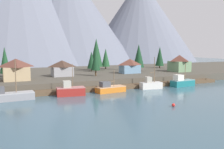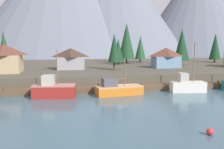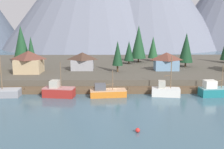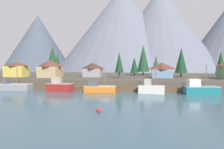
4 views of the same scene
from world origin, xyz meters
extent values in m
cube|color=#3D5B6B|center=(0.00, 20.00, -0.50)|extent=(400.00, 400.00, 1.00)
cube|color=brown|center=(0.00, 2.00, 0.50)|extent=(80.00, 4.00, 1.00)
cylinder|color=brown|center=(-20.00, 0.20, 0.80)|extent=(0.36, 0.36, 1.60)
cylinder|color=brown|center=(-12.00, 0.20, 0.80)|extent=(0.36, 0.36, 1.60)
cylinder|color=brown|center=(-4.00, 0.20, 0.80)|extent=(0.36, 0.36, 1.60)
cylinder|color=brown|center=(4.00, 0.20, 0.80)|extent=(0.36, 0.36, 1.60)
cylinder|color=brown|center=(12.00, 0.20, 0.80)|extent=(0.36, 0.36, 1.60)
cylinder|color=brown|center=(20.00, 0.20, 0.80)|extent=(0.36, 0.36, 1.60)
cube|color=#4C473D|center=(0.00, 32.00, 1.25)|extent=(400.00, 56.00, 2.50)
cone|color=slate|center=(25.35, 140.75, 40.33)|extent=(112.55, 112.55, 80.66)
cone|color=slate|center=(97.58, 142.96, 38.58)|extent=(104.64, 104.64, 77.17)
cube|color=maroon|center=(-11.75, -2.10, 0.96)|extent=(7.22, 3.88, 1.93)
cube|color=#AD6C6A|center=(-11.75, -2.10, 2.03)|extent=(7.22, 3.88, 0.20)
cube|color=#B2AD9E|center=(-12.66, -1.97, 2.93)|extent=(2.16, 2.51, 1.60)
cylinder|color=brown|center=(-11.22, -2.17, 5.02)|extent=(0.13, 0.13, 5.79)
cube|color=#CC6B1E|center=(-0.74, -2.06, 0.70)|extent=(8.33, 3.82, 1.40)
cube|color=tan|center=(-0.74, -2.06, 1.50)|extent=(8.33, 3.82, 0.20)
cube|color=#4C4C51|center=(-2.51, -2.27, 2.30)|extent=(2.62, 2.28, 1.40)
cylinder|color=brown|center=(0.29, -1.94, 3.80)|extent=(0.17, 0.17, 4.39)
cylinder|color=brown|center=(-1.02, -2.10, 2.74)|extent=(3.28, 0.50, 0.50)
cube|color=silver|center=(12.31, -1.86, 0.85)|extent=(6.54, 3.43, 1.70)
cube|color=silver|center=(12.31, -1.86, 1.80)|extent=(6.54, 3.43, 0.20)
cube|color=#B2AD9E|center=(11.40, -1.73, 2.70)|extent=(1.80, 2.20, 1.60)
cylinder|color=brown|center=(13.34, -2.00, 5.54)|extent=(0.19, 0.19, 7.28)
cylinder|color=brown|center=(12.64, -1.91, 4.74)|extent=(1.74, 0.38, 0.49)
cube|color=gray|center=(-8.43, 19.47, 4.05)|extent=(6.51, 5.20, 3.10)
pyramid|color=#422D23|center=(-8.43, 19.47, 6.68)|extent=(6.83, 5.46, 2.16)
cube|color=tan|center=(-23.03, 14.60, 4.45)|extent=(7.07, 6.53, 3.90)
pyramid|color=brown|center=(-23.03, 14.60, 7.58)|extent=(7.42, 6.85, 2.36)
cube|color=#6689A8|center=(16.68, 18.43, 4.01)|extent=(6.92, 4.41, 3.02)
pyramid|color=brown|center=(16.68, 18.43, 6.68)|extent=(7.27, 4.64, 2.32)
cylinder|color=#4C3823|center=(41.36, 33.91, 3.01)|extent=(0.50, 0.50, 1.01)
cone|color=#14381E|center=(41.36, 33.91, 8.03)|extent=(3.91, 3.91, 9.03)
cylinder|color=#4C3823|center=(24.22, 24.62, 3.27)|extent=(0.50, 0.50, 1.53)
cone|color=#14381E|center=(24.22, 24.62, 8.71)|extent=(4.47, 4.47, 9.35)
cylinder|color=#4C3823|center=(2.02, 15.72, 3.45)|extent=(0.50, 0.50, 1.91)
cone|color=#14381E|center=(2.02, 15.72, 7.91)|extent=(3.06, 3.06, 7.01)
cylinder|color=#4C3823|center=(16.08, 39.19, 3.07)|extent=(0.50, 0.50, 1.14)
cone|color=#1E4C28|center=(16.08, 39.19, 7.63)|extent=(3.72, 3.72, 7.97)
cylinder|color=#4C3823|center=(10.24, 35.71, 3.27)|extent=(0.50, 0.50, 1.53)
cone|color=#194223|center=(10.24, 35.71, 9.88)|extent=(5.41, 5.41, 11.70)
cylinder|color=#4C3823|center=(-25.51, 26.00, 3.05)|extent=(0.50, 0.50, 1.10)
cone|color=#194223|center=(-25.51, 26.00, 7.92)|extent=(3.29, 3.29, 8.65)
cylinder|color=#4C3823|center=(6.51, 31.62, 3.05)|extent=(0.50, 0.50, 1.10)
cone|color=#14381E|center=(6.51, 31.62, 7.02)|extent=(3.41, 3.41, 6.83)
sphere|color=red|center=(3.70, -22.51, 0.35)|extent=(0.70, 0.70, 0.70)
camera|label=1|loc=(-28.63, -61.78, 11.82)|focal=39.97mm
camera|label=2|loc=(-10.06, -43.32, 8.81)|focal=39.54mm
camera|label=3|loc=(-0.71, -60.32, 15.98)|focal=42.86mm
camera|label=4|loc=(10.20, -50.00, 7.07)|focal=30.64mm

